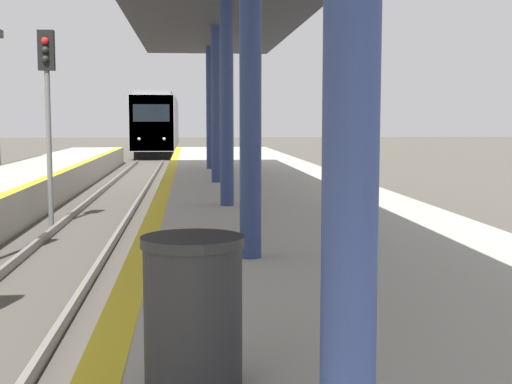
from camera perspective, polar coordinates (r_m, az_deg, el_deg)
train at (r=52.44m, az=-7.86°, el=5.40°), size 2.71×18.35×4.23m
signal_far at (r=17.04m, az=-16.35°, el=7.82°), size 0.36×0.31×4.47m
trash_bin at (r=4.25m, az=-5.06°, el=-9.40°), size 0.61×0.61×0.88m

